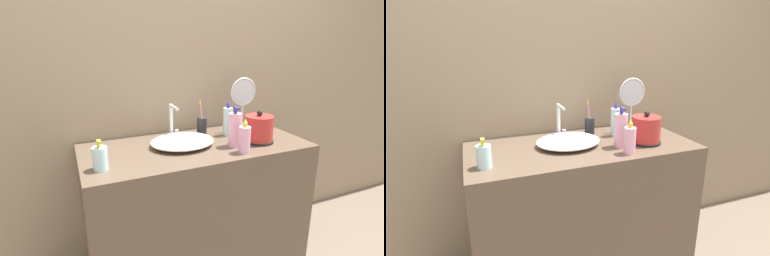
# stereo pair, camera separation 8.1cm
# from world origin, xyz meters

# --- Properties ---
(wall_back) EXTENTS (6.00, 0.04, 2.60)m
(wall_back) POSITION_xyz_m (0.00, 0.61, 1.30)
(wall_back) COLOR gray
(wall_back) RESTS_ON ground_plane
(vanity_counter) EXTENTS (1.27, 0.59, 0.83)m
(vanity_counter) POSITION_xyz_m (0.00, 0.30, 0.42)
(vanity_counter) COLOR brown
(vanity_counter) RESTS_ON ground_plane
(sink_basin) EXTENTS (0.36, 0.30, 0.05)m
(sink_basin) POSITION_xyz_m (-0.08, 0.31, 0.86)
(sink_basin) COLOR white
(sink_basin) RESTS_ON vanity_counter
(faucet) EXTENTS (0.06, 0.12, 0.20)m
(faucet) POSITION_xyz_m (-0.07, 0.47, 0.94)
(faucet) COLOR silver
(faucet) RESTS_ON vanity_counter
(electric_kettle) EXTENTS (0.18, 0.18, 0.19)m
(electric_kettle) POSITION_xyz_m (0.35, 0.20, 0.90)
(electric_kettle) COLOR black
(electric_kettle) RESTS_ON vanity_counter
(toothbrush_cup) EXTENTS (0.06, 0.06, 0.22)m
(toothbrush_cup) POSITION_xyz_m (0.12, 0.47, 0.89)
(toothbrush_cup) COLOR #232328
(toothbrush_cup) RESTS_ON vanity_counter
(lotion_bottle) EXTENTS (0.07, 0.07, 0.14)m
(lotion_bottle) POSITION_xyz_m (-0.54, 0.16, 0.89)
(lotion_bottle) COLOR silver
(lotion_bottle) RESTS_ON vanity_counter
(shampoo_bottle) EXTENTS (0.06, 0.06, 0.22)m
(shampoo_bottle) POSITION_xyz_m (0.25, 0.38, 0.92)
(shampoo_bottle) COLOR silver
(shampoo_bottle) RESTS_ON vanity_counter
(mouthwash_bottle) EXTENTS (0.07, 0.07, 0.22)m
(mouthwash_bottle) POSITION_xyz_m (0.19, 0.19, 0.93)
(mouthwash_bottle) COLOR #EAA8C6
(mouthwash_bottle) RESTS_ON vanity_counter
(hand_cream_bottle) EXTENTS (0.06, 0.06, 0.18)m
(hand_cream_bottle) POSITION_xyz_m (0.18, 0.08, 0.91)
(hand_cream_bottle) COLOR #EAA8C6
(hand_cream_bottle) RESTS_ON vanity_counter
(vanity_mirror) EXTENTS (0.18, 0.13, 0.34)m
(vanity_mirror) POSITION_xyz_m (0.39, 0.44, 1.02)
(vanity_mirror) COLOR silver
(vanity_mirror) RESTS_ON vanity_counter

